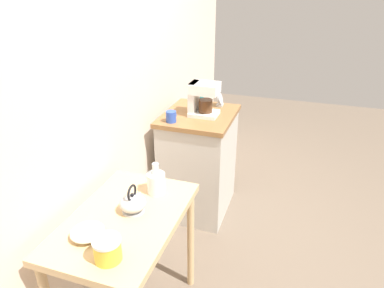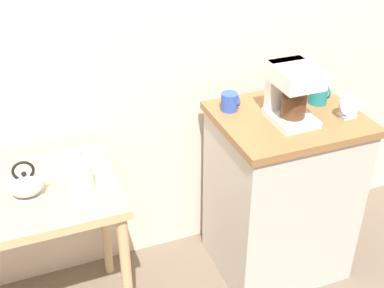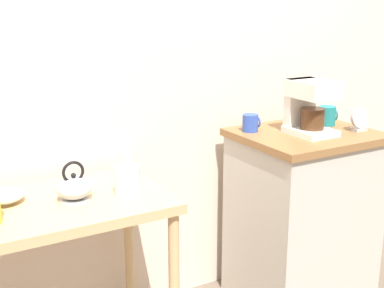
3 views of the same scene
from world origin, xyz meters
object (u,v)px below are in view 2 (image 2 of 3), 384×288
(teakettle, at_px, (27,184))
(table_clock, at_px, (349,107))
(mug_blue, at_px, (230,102))
(glass_carafe_vase, at_px, (80,176))
(coffee_maker, at_px, (291,90))
(mug_dark_teal, at_px, (319,93))

(teakettle, distance_m, table_clock, 1.41)
(mug_blue, height_order, table_clock, table_clock)
(teakettle, relative_size, mug_blue, 1.98)
(glass_carafe_vase, relative_size, mug_blue, 2.19)
(table_clock, bearing_deg, teakettle, 175.97)
(teakettle, xyz_separation_m, mug_blue, (0.94, 0.16, 0.12))
(coffee_maker, bearing_deg, table_clock, -18.34)
(table_clock, bearing_deg, coffee_maker, 161.66)
(glass_carafe_vase, bearing_deg, teakettle, 168.31)
(mug_dark_teal, bearing_deg, mug_blue, 168.84)
(coffee_maker, height_order, table_clock, coffee_maker)
(table_clock, bearing_deg, mug_dark_teal, 103.82)
(teakettle, bearing_deg, coffee_maker, -0.72)
(glass_carafe_vase, height_order, table_clock, table_clock)
(coffee_maker, bearing_deg, teakettle, 179.28)
(teakettle, distance_m, mug_blue, 0.96)
(glass_carafe_vase, relative_size, coffee_maker, 0.71)
(mug_dark_teal, height_order, mug_blue, mug_dark_teal)
(mug_blue, bearing_deg, teakettle, -170.44)
(teakettle, bearing_deg, mug_dark_teal, 3.14)
(teakettle, distance_m, glass_carafe_vase, 0.21)
(mug_dark_teal, relative_size, mug_blue, 1.15)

